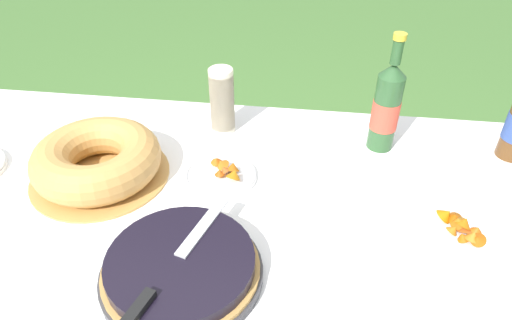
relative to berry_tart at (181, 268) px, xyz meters
name	(u,v)px	position (x,y,z in m)	size (l,w,h in m)	color
garden_table	(180,219)	(-0.07, 0.22, -0.09)	(1.89, 0.99, 0.69)	brown
tablecloth	(178,206)	(-0.07, 0.22, -0.04)	(1.90, 1.00, 0.10)	white
berry_tart	(181,268)	(0.00, 0.00, 0.00)	(0.33, 0.33, 0.06)	#38383D
serving_knife	(171,266)	(-0.01, -0.03, 0.04)	(0.13, 0.37, 0.01)	silver
bundt_cake	(97,160)	(-0.30, 0.30, 0.03)	(0.36, 0.36, 0.11)	tan
cup_stack	(222,101)	(-0.02, 0.57, 0.07)	(0.07, 0.07, 0.20)	beige
cider_bottle_green	(386,107)	(0.44, 0.54, 0.10)	(0.08, 0.08, 0.34)	#2D562D
snack_plate_left	(462,231)	(0.60, 0.20, -0.01)	(0.20, 0.20, 0.06)	white
snack_plate_right	(221,174)	(0.02, 0.33, -0.02)	(0.19, 0.19, 0.06)	white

